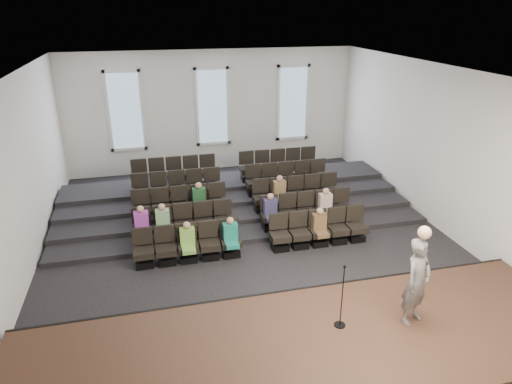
# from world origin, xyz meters

# --- Properties ---
(ground) EXTENTS (14.00, 14.00, 0.00)m
(ground) POSITION_xyz_m (0.00, 0.00, 0.00)
(ground) COLOR black
(ground) RESTS_ON ground
(ceiling) EXTENTS (12.00, 14.00, 0.02)m
(ceiling) POSITION_xyz_m (0.00, 0.00, 5.01)
(ceiling) COLOR white
(ceiling) RESTS_ON ground
(wall_back) EXTENTS (12.00, 0.04, 5.00)m
(wall_back) POSITION_xyz_m (0.00, 7.02, 2.50)
(wall_back) COLOR silver
(wall_back) RESTS_ON ground
(wall_front) EXTENTS (12.00, 0.04, 5.00)m
(wall_front) POSITION_xyz_m (0.00, -7.02, 2.50)
(wall_front) COLOR silver
(wall_front) RESTS_ON ground
(wall_left) EXTENTS (0.04, 14.00, 5.00)m
(wall_left) POSITION_xyz_m (-6.02, 0.00, 2.50)
(wall_left) COLOR silver
(wall_left) RESTS_ON ground
(wall_right) EXTENTS (0.04, 14.00, 5.00)m
(wall_right) POSITION_xyz_m (6.02, 0.00, 2.50)
(wall_right) COLOR silver
(wall_right) RESTS_ON ground
(stage) EXTENTS (11.80, 3.60, 0.50)m
(stage) POSITION_xyz_m (0.00, -5.10, 0.25)
(stage) COLOR #3C251A
(stage) RESTS_ON ground
(stage_lip) EXTENTS (11.80, 0.06, 0.52)m
(stage_lip) POSITION_xyz_m (0.00, -3.33, 0.25)
(stage_lip) COLOR black
(stage_lip) RESTS_ON ground
(risers) EXTENTS (11.80, 4.80, 0.60)m
(risers) POSITION_xyz_m (0.00, 3.17, 0.20)
(risers) COLOR black
(risers) RESTS_ON ground
(seating_rows) EXTENTS (6.80, 4.70, 1.67)m
(seating_rows) POSITION_xyz_m (-0.00, 1.54, 0.68)
(seating_rows) COLOR black
(seating_rows) RESTS_ON ground
(windows) EXTENTS (8.44, 0.10, 3.24)m
(windows) POSITION_xyz_m (0.00, 6.95, 2.70)
(windows) COLOR white
(windows) RESTS_ON wall_back
(audience) EXTENTS (6.05, 2.64, 1.10)m
(audience) POSITION_xyz_m (-0.35, 0.34, 0.81)
(audience) COLOR #7CB849
(audience) RESTS_ON seating_rows
(speaker) EXTENTS (0.82, 0.70, 1.89)m
(speaker) POSITION_xyz_m (2.28, -4.96, 1.45)
(speaker) COLOR #5B5957
(speaker) RESTS_ON stage
(mic_stand) EXTENTS (0.24, 0.24, 1.43)m
(mic_stand) POSITION_xyz_m (0.76, -4.77, 0.93)
(mic_stand) COLOR black
(mic_stand) RESTS_ON stage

